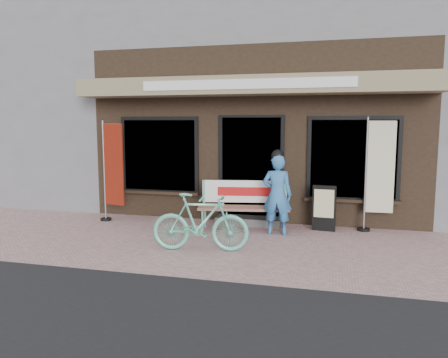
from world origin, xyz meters
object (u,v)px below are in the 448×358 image
(bench, at_px, (244,201))
(person, at_px, (277,193))
(menu_stand, at_px, (324,208))
(nobori_red, at_px, (112,170))
(nobori_cream, at_px, (378,173))
(bicycle, at_px, (200,222))

(bench, xyz_separation_m, person, (0.66, -0.24, 0.22))
(person, distance_m, menu_stand, 1.02)
(nobori_red, bearing_deg, person, 8.20)
(nobori_cream, bearing_deg, nobori_red, -176.87)
(bench, height_order, bicycle, same)
(nobori_cream, distance_m, menu_stand, 1.18)
(bench, relative_size, nobori_cream, 0.82)
(bicycle, distance_m, menu_stand, 2.62)
(bench, bearing_deg, nobori_cream, 0.81)
(person, bearing_deg, nobori_cream, 19.29)
(person, xyz_separation_m, nobori_cream, (1.79, 0.68, 0.34))
(bench, height_order, person, person)
(bicycle, xyz_separation_m, nobori_red, (-2.39, 1.57, 0.61))
(bicycle, xyz_separation_m, nobori_cream, (2.84, 2.02, 0.64))
(person, bearing_deg, bench, 158.58)
(person, relative_size, nobori_cream, 0.73)
(person, relative_size, menu_stand, 1.80)
(bicycle, relative_size, nobori_cream, 0.72)
(bicycle, distance_m, nobori_cream, 3.54)
(bench, distance_m, nobori_cream, 2.56)
(nobori_red, bearing_deg, bicycle, -21.30)
(nobori_red, height_order, nobori_cream, nobori_cream)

